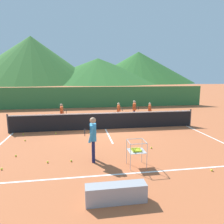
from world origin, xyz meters
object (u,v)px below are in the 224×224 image
Objects in this scene: student_3 at (150,109)px; tennis_ball_3 at (56,133)px; tennis_net at (105,121)px; tennis_ball_6 at (23,134)px; tennis_ball_0 at (151,148)px; tennis_ball_2 at (25,140)px; tennis_ball_5 at (16,156)px; student_0 at (62,112)px; tennis_ball_7 at (48,162)px; tennis_ball_8 at (2,169)px; student_2 at (134,108)px; instructor at (93,135)px; tennis_ball_4 at (90,134)px; tennis_ball_1 at (71,161)px; ball_cart at (136,150)px; courtside_bench at (116,193)px; tennis_ball_9 at (212,170)px; student_1 at (119,109)px.

tennis_ball_3 is at bearing -155.56° from student_3.
tennis_net is 4.47m from tennis_ball_6.
tennis_ball_0 is 1.00× the size of tennis_ball_3.
tennis_ball_5 is (0.13, -1.96, 0.00)m from tennis_ball_2.
tennis_ball_7 is at bearing -90.55° from student_0.
tennis_ball_6 is at bearing 99.01° from tennis_ball_5.
student_2 is at bearing 47.57° from tennis_ball_8.
tennis_ball_7 is at bearing -65.38° from tennis_ball_6.
student_2 is at bearing 175.45° from student_3.
tennis_ball_4 is (0.07, 3.43, -0.94)m from instructor.
student_2 is 1.10m from student_3.
instructor is 23.80× the size of tennis_ball_5.
instructor reaches higher than tennis_ball_0.
tennis_ball_7 is (-1.69, -3.36, 0.00)m from tennis_ball_4.
student_3 reaches higher than tennis_net.
tennis_ball_7 is at bearing 177.97° from tennis_ball_1.
ball_cart reaches higher than tennis_ball_4.
tennis_ball_0 is 0.05× the size of courtside_bench.
student_0 is at bearing 97.08° from tennis_ball_1.
student_2 is 5.98m from tennis_ball_0.
student_3 is at bearing 32.89° from tennis_net.
tennis_ball_0 is at bearing -45.92° from tennis_ball_4.
courtside_bench is at bearing -77.58° from student_0.
tennis_net is 4.39m from tennis_ball_2.
tennis_ball_9 is at bearing -53.05° from tennis_ball_4.
tennis_ball_7 is 3.33m from courtside_bench.
tennis_net is 5.13m from tennis_ball_7.
tennis_ball_3 is (-0.94, 3.81, 0.00)m from tennis_ball_1.
courtside_bench is (0.31, -6.03, 0.20)m from tennis_ball_4.
tennis_net is 2.76m from student_1.
tennis_ball_3 is 1.00× the size of tennis_ball_8.
tennis_ball_1 is (0.77, -6.18, -0.76)m from student_0.
student_1 is 1.35× the size of ball_cart.
tennis_net is 4.78m from tennis_ball_1.
tennis_ball_3 is at bearing 108.13° from courtside_bench.
student_1 reaches higher than tennis_ball_3.
tennis_ball_5 is (-1.18, -2.99, 0.00)m from tennis_ball_3.
courtside_bench is (3.42, -5.42, 0.20)m from tennis_ball_2.
ball_cart is at bearing -26.49° from instructor.
student_0 is 3.90m from student_1.
tennis_net is at bearing 77.02° from instructor.
tennis_ball_9 is (5.31, -7.67, -0.76)m from student_0.
ball_cart is at bearing 61.26° from courtside_bench.
tennis_ball_3 is 1.00× the size of tennis_ball_5.
tennis_ball_8 is (-4.46, 0.44, -0.55)m from ball_cart.
ball_cart is 2.19m from courtside_bench.
tennis_ball_1 is (-3.33, -0.85, 0.00)m from tennis_ball_0.
tennis_ball_3 is at bearing -142.87° from student_1.
courtside_bench is (-4.09, -9.26, -0.49)m from student_3.
student_1 reaches higher than tennis_ball_1.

